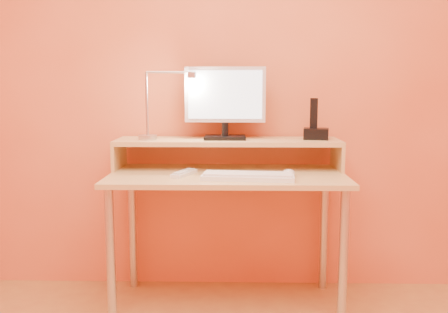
{
  "coord_description": "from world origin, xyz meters",
  "views": [
    {
      "loc": [
        0.04,
        -1.28,
        1.16
      ],
      "look_at": [
        -0.02,
        1.13,
        0.81
      ],
      "focal_mm": 39.07,
      "sensor_mm": 36.0,
      "label": 1
    }
  ],
  "objects_px": {
    "lamp_base": "(148,137)",
    "mouse": "(288,173)",
    "monitor_panel": "(225,95)",
    "remote_control": "(184,174)",
    "keyboard": "(248,177)",
    "phone_dock": "(316,134)"
  },
  "relations": [
    {
      "from": "monitor_panel",
      "to": "lamp_base",
      "type": "bearing_deg",
      "value": -172.35
    },
    {
      "from": "monitor_panel",
      "to": "remote_control",
      "type": "distance_m",
      "value": 0.49
    },
    {
      "from": "lamp_base",
      "to": "keyboard",
      "type": "bearing_deg",
      "value": -28.07
    },
    {
      "from": "mouse",
      "to": "phone_dock",
      "type": "bearing_deg",
      "value": 70.81
    },
    {
      "from": "monitor_panel",
      "to": "lamp_base",
      "type": "height_order",
      "value": "monitor_panel"
    },
    {
      "from": "monitor_panel",
      "to": "phone_dock",
      "type": "bearing_deg",
      "value": 0.95
    },
    {
      "from": "mouse",
      "to": "remote_control",
      "type": "height_order",
      "value": "mouse"
    },
    {
      "from": "keyboard",
      "to": "mouse",
      "type": "distance_m",
      "value": 0.21
    },
    {
      "from": "monitor_panel",
      "to": "mouse",
      "type": "height_order",
      "value": "monitor_panel"
    },
    {
      "from": "monitor_panel",
      "to": "keyboard",
      "type": "bearing_deg",
      "value": -68.17
    },
    {
      "from": "keyboard",
      "to": "monitor_panel",
      "type": "bearing_deg",
      "value": 115.24
    },
    {
      "from": "remote_control",
      "to": "lamp_base",
      "type": "bearing_deg",
      "value": 162.18
    },
    {
      "from": "phone_dock",
      "to": "mouse",
      "type": "xyz_separation_m",
      "value": [
        -0.17,
        -0.25,
        -0.17
      ]
    },
    {
      "from": "lamp_base",
      "to": "keyboard",
      "type": "xyz_separation_m",
      "value": [
        0.53,
        -0.28,
        -0.16
      ]
    },
    {
      "from": "monitor_panel",
      "to": "remote_control",
      "type": "height_order",
      "value": "monitor_panel"
    },
    {
      "from": "monitor_panel",
      "to": "remote_control",
      "type": "bearing_deg",
      "value": -130.32
    },
    {
      "from": "lamp_base",
      "to": "phone_dock",
      "type": "bearing_deg",
      "value": 1.91
    },
    {
      "from": "lamp_base",
      "to": "remote_control",
      "type": "distance_m",
      "value": 0.32
    },
    {
      "from": "lamp_base",
      "to": "mouse",
      "type": "distance_m",
      "value": 0.78
    },
    {
      "from": "monitor_panel",
      "to": "remote_control",
      "type": "xyz_separation_m",
      "value": [
        -0.2,
        -0.22,
        -0.39
      ]
    },
    {
      "from": "lamp_base",
      "to": "mouse",
      "type": "relative_size",
      "value": 0.9
    },
    {
      "from": "phone_dock",
      "to": "remote_control",
      "type": "bearing_deg",
      "value": -152.15
    }
  ]
}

